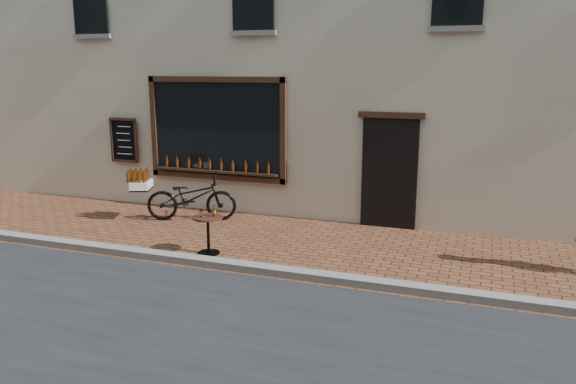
% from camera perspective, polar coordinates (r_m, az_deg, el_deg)
% --- Properties ---
extents(ground, '(90.00, 90.00, 0.00)m').
position_cam_1_polar(ground, '(8.98, -6.06, -8.19)').
color(ground, '#572F1C').
rests_on(ground, ground).
extents(kerb, '(90.00, 0.25, 0.12)m').
position_cam_1_polar(kerb, '(9.12, -5.52, -7.43)').
color(kerb, slate).
rests_on(kerb, ground).
extents(cargo_bicycle, '(2.23, 1.31, 1.05)m').
position_cam_1_polar(cargo_bicycle, '(11.96, -9.96, -0.48)').
color(cargo_bicycle, black).
rests_on(cargo_bicycle, ground).
extents(bistro_table, '(0.52, 0.52, 0.89)m').
position_cam_1_polar(bistro_table, '(9.77, -8.12, -3.57)').
color(bistro_table, black).
rests_on(bistro_table, ground).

